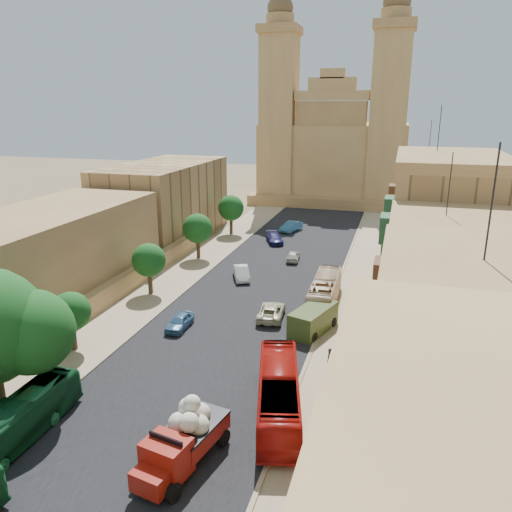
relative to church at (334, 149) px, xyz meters
The scene contains 31 objects.
ground 79.19m from the church, 90.00° to the right, with size 260.00×260.00×0.00m, color brown.
road_surface 49.54m from the church, 90.00° to the right, with size 14.00×140.00×0.01m, color black.
sidewalk_east 50.44m from the church, 78.94° to the right, with size 5.00×140.00×0.01m, color #9E8867.
sidewalk_west 50.44m from the church, 101.06° to the right, with size 5.00×140.00×0.01m, color #9E8867.
kerb_east 50.02m from the church, 81.81° to the right, with size 0.25×140.00×0.12m, color #9E8867.
kerb_west 50.02m from the church, 98.19° to the right, with size 0.25×140.00×0.12m, color #9E8867.
townhouse_a 83.22m from the church, 78.94° to the right, with size 9.00×14.00×16.40m.
townhouse_b 69.58m from the church, 76.73° to the right, with size 9.00×14.00×14.90m.
townhouse_c 56.00m from the church, 73.43° to the right, with size 9.00×14.00×17.40m.
townhouse_d 42.84m from the church, 68.07° to the right, with size 9.00×14.00×15.90m.
west_wall 60.55m from the church, 102.04° to the right, with size 1.00×40.00×1.80m, color #A9804C.
west_building_low 63.45m from the church, 106.54° to the right, with size 10.00×28.00×8.40m, color olive.
west_building_mid 39.27m from the church, 117.48° to the right, with size 10.00×22.00×10.00m, color tan.
church is the anchor object (origin of this frame).
street_tree_a 67.68m from the church, 98.54° to the right, with size 2.91×2.91×4.48m.
street_tree_b 55.87m from the church, 100.38° to the right, with size 3.22×3.22×4.94m.
street_tree_c 44.17m from the church, 103.21° to the right, with size 3.47×3.47×5.33m.
street_tree_d 32.73m from the church, 108.09° to the right, with size 3.56×3.56×5.48m.
red_truck 76.30m from the church, 87.80° to the right, with size 3.35×6.21×3.46m.
olive_pickup 59.59m from the church, 83.67° to the right, with size 3.50×5.22×1.99m.
bus_green_north 77.26m from the church, 94.76° to the right, with size 2.04×8.71×2.43m, color #134F27.
bus_red_east 71.10m from the church, 84.72° to the right, with size 2.28×9.76×2.72m, color red.
bus_cream_east 53.73m from the church, 82.97° to the right, with size 2.15×9.19×2.56m, color beige.
car_blue_a 61.94m from the church, 93.71° to the right, with size 1.42×3.52×1.20m, color teal.
car_white_a 49.18m from the church, 93.35° to the right, with size 1.42×4.07×1.34m, color white.
car_cream 57.82m from the church, 87.35° to the right, with size 2.06×4.47×1.24m, color beige.
car_dkblue 34.95m from the church, 95.01° to the right, with size 1.78×4.39×1.27m, color navy.
car_white_b 41.56m from the church, 88.58° to the right, with size 1.39×3.46×1.18m, color beige.
car_blue_b 28.34m from the church, 94.75° to the right, with size 1.48×4.25×1.40m, color teal.
pedestrian_a 67.22m from the church, 80.50° to the right, with size 0.61×0.40×1.67m, color black.
pedestrian_c 66.17m from the church, 82.33° to the right, with size 1.15×0.48×1.97m, color #323237.
Camera 1 is at (12.29, -16.42, 17.44)m, focal length 35.00 mm.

